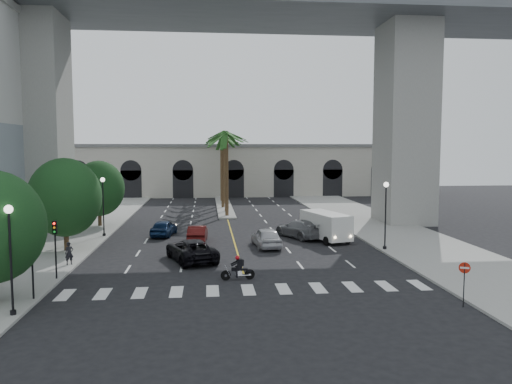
% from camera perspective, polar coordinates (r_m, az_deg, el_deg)
% --- Properties ---
extents(ground, '(140.00, 140.00, 0.00)m').
position_cam_1_polar(ground, '(30.03, -1.14, -10.32)').
color(ground, black).
rests_on(ground, ground).
extents(sidewalk_left, '(8.00, 100.00, 0.15)m').
position_cam_1_polar(sidewalk_left, '(46.35, -21.59, -5.07)').
color(sidewalk_left, gray).
rests_on(sidewalk_left, ground).
extents(sidewalk_right, '(8.00, 100.00, 0.15)m').
position_cam_1_polar(sidewalk_right, '(47.79, 15.67, -4.60)').
color(sidewalk_right, gray).
rests_on(sidewalk_right, ground).
extents(median, '(2.00, 24.00, 0.20)m').
position_cam_1_polar(median, '(67.36, -3.68, -1.60)').
color(median, gray).
rests_on(median, ground).
extents(pier_building, '(71.00, 10.50, 8.50)m').
position_cam_1_polar(pier_building, '(83.97, -4.10, 2.58)').
color(pier_building, beige).
rests_on(pier_building, ground).
extents(bridge, '(75.00, 13.00, 26.00)m').
position_cam_1_polar(bridge, '(52.24, 0.75, 16.75)').
color(bridge, gray).
rests_on(bridge, ground).
extents(palm_a, '(3.20, 3.20, 10.30)m').
position_cam_1_polar(palm_a, '(56.91, -3.38, 6.24)').
color(palm_a, '#47331E').
rests_on(palm_a, ground).
extents(palm_b, '(3.20, 3.20, 10.60)m').
position_cam_1_polar(palm_b, '(60.92, -3.44, 6.43)').
color(palm_b, '#47331E').
rests_on(palm_b, ground).
extents(palm_c, '(3.20, 3.20, 10.10)m').
position_cam_1_polar(palm_c, '(64.89, -3.84, 5.94)').
color(palm_c, '#47331E').
rests_on(palm_c, ground).
extents(palm_d, '(3.20, 3.20, 10.90)m').
position_cam_1_polar(palm_d, '(68.92, -3.66, 6.50)').
color(palm_d, '#47331E').
rests_on(palm_d, ground).
extents(palm_e, '(3.20, 3.20, 10.40)m').
position_cam_1_polar(palm_e, '(72.90, -3.97, 6.07)').
color(palm_e, '#47331E').
rests_on(palm_e, ground).
extents(palm_f, '(3.20, 3.20, 10.70)m').
position_cam_1_polar(palm_f, '(76.91, -3.83, 6.22)').
color(palm_f, '#47331E').
rests_on(palm_f, ground).
extents(street_tree_mid, '(5.44, 5.44, 7.21)m').
position_cam_1_polar(street_tree_mid, '(40.49, -21.00, -0.57)').
color(street_tree_mid, '#382616').
rests_on(street_tree_mid, ground).
extents(street_tree_far, '(5.04, 5.04, 6.68)m').
position_cam_1_polar(street_tree_far, '(52.14, -17.51, 0.39)').
color(street_tree_far, '#382616').
rests_on(street_tree_far, ground).
extents(lamp_post_left_near, '(0.40, 0.40, 5.35)m').
position_cam_1_polar(lamp_post_left_near, '(25.99, -26.27, -6.00)').
color(lamp_post_left_near, black).
rests_on(lamp_post_left_near, ground).
extents(lamp_post_left_far, '(0.40, 0.40, 5.35)m').
position_cam_1_polar(lamp_post_left_far, '(46.03, -17.07, -1.05)').
color(lamp_post_left_far, black).
rests_on(lamp_post_left_far, ground).
extents(lamp_post_right, '(0.40, 0.40, 5.35)m').
position_cam_1_polar(lamp_post_right, '(39.60, 14.59, -1.96)').
color(lamp_post_right, black).
rests_on(lamp_post_right, ground).
extents(traffic_signal_near, '(0.25, 0.18, 3.65)m').
position_cam_1_polar(traffic_signal_near, '(28.40, -24.24, -6.47)').
color(traffic_signal_near, black).
rests_on(traffic_signal_near, ground).
extents(traffic_signal_far, '(0.25, 0.18, 3.65)m').
position_cam_1_polar(traffic_signal_far, '(32.15, -21.97, -5.08)').
color(traffic_signal_far, black).
rests_on(traffic_signal_far, ground).
extents(motorcycle_rider, '(2.08, 0.56, 1.50)m').
position_cam_1_polar(motorcycle_rider, '(30.50, -1.98, -8.76)').
color(motorcycle_rider, black).
rests_on(motorcycle_rider, ground).
extents(car_a, '(2.29, 4.82, 1.59)m').
position_cam_1_polar(car_a, '(40.16, 1.20, -5.20)').
color(car_a, '#B5B5BA').
rests_on(car_a, ground).
extents(car_b, '(1.72, 4.36, 1.41)m').
position_cam_1_polar(car_b, '(42.62, -6.69, -4.75)').
color(car_b, '#440E0D').
rests_on(car_b, ground).
extents(car_c, '(4.23, 6.14, 1.56)m').
position_cam_1_polar(car_c, '(35.67, -7.42, -6.59)').
color(car_c, black).
rests_on(car_c, ground).
extents(car_d, '(4.39, 5.99, 1.61)m').
position_cam_1_polar(car_d, '(44.38, 5.05, -4.21)').
color(car_d, slate).
rests_on(car_d, ground).
extents(car_e, '(2.42, 4.53, 1.47)m').
position_cam_1_polar(car_e, '(45.95, -10.50, -4.05)').
color(car_e, '#0E2245').
rests_on(car_e, ground).
extents(cargo_van, '(3.55, 5.98, 2.40)m').
position_cam_1_polar(cargo_van, '(43.32, 7.98, -3.76)').
color(cargo_van, silver).
rests_on(cargo_van, ground).
extents(pedestrian_a, '(0.66, 0.59, 1.52)m').
position_cam_1_polar(pedestrian_a, '(35.92, -20.56, -6.58)').
color(pedestrian_a, black).
rests_on(pedestrian_a, sidewalk_left).
extents(do_not_enter_sign, '(0.52, 0.26, 2.29)m').
position_cam_1_polar(do_not_enter_sign, '(27.28, 22.71, -8.71)').
color(do_not_enter_sign, black).
rests_on(do_not_enter_sign, ground).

